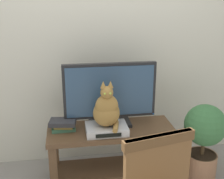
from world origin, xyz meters
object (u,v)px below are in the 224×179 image
Objects in this scene: tv_stand at (111,145)px; book_stack at (63,125)px; cat at (107,110)px; potted_plant at (204,136)px; tv at (110,94)px; media_box at (106,129)px.

book_stack is (-0.44, 0.04, 0.23)m from tv_stand.
book_stack is (-0.39, 0.11, -0.17)m from cat.
book_stack is 1.33m from potted_plant.
tv is 1.99× the size of cat.
tv_stand is 0.49m from book_stack.
cat is at bearing -16.52° from book_stack.
book_stack reaches higher than tv_stand.
media_box is 0.94m from potted_plant.
tv_stand is 1.56× the size of potted_plant.
book_stack is at bearing 165.08° from media_box.
cat is at bearing -123.89° from tv_stand.
cat is 0.98m from potted_plant.
cat is (-0.05, -0.15, -0.09)m from tv.
book_stack is at bearing 173.82° from potted_plant.
cat reaches higher than media_box.
tv is 3.35× the size of book_stack.
tv is 0.51m from book_stack.
potted_plant reaches higher than media_box.
tv_stand is 0.41m from cat.
media_box is (-0.05, -0.14, -0.28)m from tv.
cat is (-0.05, -0.08, 0.40)m from tv_stand.
tv is at bearing 5.08° from book_stack.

